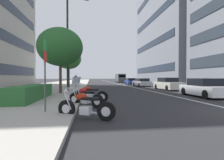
# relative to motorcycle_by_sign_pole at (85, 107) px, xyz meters

# --- Properties ---
(sidewalk_right_plaza) EXTENTS (160.00, 10.17, 0.15)m
(sidewalk_right_plaza) POSITION_rel_motorcycle_by_sign_pole_xyz_m (30.03, 5.48, -0.34)
(sidewalk_right_plaza) COLOR #A39E93
(sidewalk_right_plaza) RESTS_ON ground
(lane_centre_stripe) EXTENTS (110.00, 0.16, 0.01)m
(lane_centre_stripe) POSITION_rel_motorcycle_by_sign_pole_xyz_m (35.03, -6.61, -0.41)
(lane_centre_stripe) COLOR silver
(lane_centre_stripe) RESTS_ON ground
(motorcycle_by_sign_pole) EXTENTS (1.06, 2.02, 1.10)m
(motorcycle_by_sign_pole) POSITION_rel_motorcycle_by_sign_pole_xyz_m (0.00, 0.00, 0.00)
(motorcycle_by_sign_pole) COLOR black
(motorcycle_by_sign_pole) RESTS_ON ground
(motorcycle_nearest_camera) EXTENTS (1.46, 1.74, 1.49)m
(motorcycle_nearest_camera) POSITION_rel_motorcycle_by_sign_pole_xyz_m (2.50, 0.08, 0.03)
(motorcycle_nearest_camera) COLOR black
(motorcycle_nearest_camera) RESTS_ON ground
(motorcycle_mid_row) EXTENTS (0.90, 2.12, 1.49)m
(motorcycle_mid_row) POSITION_rel_motorcycle_by_sign_pole_xyz_m (4.01, -0.12, 0.03)
(motorcycle_mid_row) COLOR black
(motorcycle_mid_row) RESTS_ON ground
(car_lead_in_lane) EXTENTS (4.32, 2.03, 1.39)m
(car_lead_in_lane) POSITION_rel_motorcycle_by_sign_pole_xyz_m (5.75, -8.80, 0.23)
(car_lead_in_lane) COLOR silver
(car_lead_in_lane) RESTS_ON ground
(car_following_behind) EXTENTS (4.40, 1.89, 1.44)m
(car_following_behind) POSITION_rel_motorcycle_by_sign_pole_xyz_m (12.66, -9.23, 0.25)
(car_following_behind) COLOR beige
(car_following_behind) RESTS_ON ground
(car_mid_block_traffic) EXTENTS (4.42, 2.08, 1.31)m
(car_mid_block_traffic) POSITION_rel_motorcycle_by_sign_pole_xyz_m (21.31, -8.79, 0.21)
(car_mid_block_traffic) COLOR #B7B7BC
(car_mid_block_traffic) RESTS_ON ground
(car_approaching_light) EXTENTS (4.34, 2.02, 1.33)m
(car_approaching_light) POSITION_rel_motorcycle_by_sign_pole_xyz_m (28.86, -8.80, 0.21)
(car_approaching_light) COLOR navy
(car_approaching_light) RESTS_ON ground
(delivery_van_ahead) EXTENTS (5.70, 2.14, 2.46)m
(delivery_van_ahead) POSITION_rel_motorcycle_by_sign_pole_xyz_m (40.90, -8.67, 0.90)
(delivery_van_ahead) COLOR #4C5156
(delivery_van_ahead) RESTS_ON ground
(parking_sign_by_curb) EXTENTS (0.32, 0.06, 2.80)m
(parking_sign_by_curb) POSITION_rel_motorcycle_by_sign_pole_xyz_m (0.74, 1.53, 1.48)
(parking_sign_by_curb) COLOR #47494C
(parking_sign_by_curb) RESTS_ON sidewalk_right_plaza
(street_lamp_with_banners) EXTENTS (1.26, 2.21, 9.10)m
(street_lamp_with_banners) POSITION_rel_motorcycle_by_sign_pole_xyz_m (10.63, 1.70, 5.06)
(street_lamp_with_banners) COLOR #232326
(street_lamp_with_banners) RESTS_ON sidewalk_right_plaza
(clipped_hedge_bed) EXTENTS (5.26, 1.10, 0.84)m
(clipped_hedge_bed) POSITION_rel_motorcycle_by_sign_pole_xyz_m (4.64, 3.27, 0.15)
(clipped_hedge_bed) COLOR #28602D
(clipped_hedge_bed) RESTS_ON sidewalk_right_plaza
(street_tree_mid_sidewalk) EXTENTS (3.72, 3.72, 5.42)m
(street_tree_mid_sidewalk) POSITION_rel_motorcycle_by_sign_pole_xyz_m (8.45, 2.28, 3.57)
(street_tree_mid_sidewalk) COLOR #473323
(street_tree_mid_sidewalk) RESTS_ON sidewalk_right_plaza
(street_tree_by_lamp_post) EXTENTS (3.26, 3.26, 5.19)m
(street_tree_by_lamp_post) POSITION_rel_motorcycle_by_sign_pole_xyz_m (16.78, 2.63, 3.53)
(street_tree_by_lamp_post) COLOR #473323
(street_tree_by_lamp_post) RESTS_ON sidewalk_right_plaza
(pedestrian_on_plaza) EXTENTS (0.32, 0.44, 1.73)m
(pedestrian_on_plaza) POSITION_rel_motorcycle_by_sign_pole_xyz_m (18.38, 1.86, 0.61)
(pedestrian_on_plaza) COLOR #33478C
(pedestrian_on_plaza) RESTS_ON sidewalk_right_plaza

